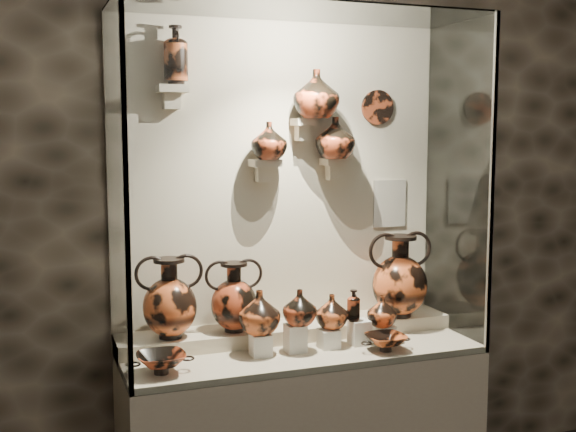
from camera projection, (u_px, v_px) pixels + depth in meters
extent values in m
cube|color=black|center=(279.00, 182.00, 3.65)|extent=(5.00, 0.02, 3.20)
cube|color=#C6B599|center=(301.00, 350.00, 3.44)|extent=(1.68, 0.58, 0.03)
cube|color=#C6B599|center=(289.00, 334.00, 3.60)|extent=(1.70, 0.25, 0.10)
cube|color=beige|center=(279.00, 182.00, 3.64)|extent=(1.70, 0.03, 1.60)
cube|color=white|center=(327.00, 191.00, 3.07)|extent=(1.70, 0.01, 1.60)
cube|color=white|center=(116.00, 192.00, 3.06)|extent=(0.01, 0.60, 1.60)
cube|color=white|center=(458.00, 182.00, 3.64)|extent=(0.01, 0.60, 1.60)
cube|color=white|center=(302.00, 11.00, 3.25)|extent=(1.70, 0.60, 0.01)
cube|color=gray|center=(126.00, 198.00, 2.79)|extent=(0.02, 0.02, 1.60)
cube|color=gray|center=(492.00, 186.00, 3.36)|extent=(0.02, 0.02, 1.60)
cube|color=silver|center=(261.00, 345.00, 3.31)|extent=(0.09, 0.09, 0.10)
cube|color=silver|center=(295.00, 338.00, 3.37)|extent=(0.09, 0.09, 0.13)
cube|color=silver|center=(329.00, 338.00, 3.43)|extent=(0.09, 0.09, 0.09)
cube|color=silver|center=(359.00, 332.00, 3.48)|extent=(0.09, 0.09, 0.12)
cube|color=silver|center=(385.00, 333.00, 3.53)|extent=(0.09, 0.09, 0.08)
cube|color=beige|center=(172.00, 89.00, 3.33)|extent=(0.14, 0.12, 0.04)
cube|color=beige|center=(265.00, 163.00, 3.53)|extent=(0.14, 0.12, 0.04)
cube|color=beige|center=(303.00, 122.00, 3.57)|extent=(0.10, 0.12, 0.04)
cube|color=beige|center=(336.00, 162.00, 3.66)|extent=(0.14, 0.12, 0.04)
imported|color=#D55A28|center=(259.00, 312.00, 3.31)|extent=(0.20, 0.20, 0.20)
imported|color=#A63C1D|center=(299.00, 307.00, 3.34)|extent=(0.20, 0.20, 0.17)
imported|color=#D55A28|center=(332.00, 311.00, 3.43)|extent=(0.19, 0.19, 0.16)
imported|color=#D55A28|center=(382.00, 311.00, 3.50)|extent=(0.18, 0.18, 0.15)
imported|color=#A63C1D|center=(269.00, 141.00, 3.48)|extent=(0.23, 0.23, 0.18)
imported|color=#A63C1D|center=(316.00, 94.00, 3.51)|extent=(0.26, 0.26, 0.24)
imported|color=#A63C1D|center=(335.00, 138.00, 3.58)|extent=(0.21, 0.21, 0.21)
cylinder|color=#953A1D|center=(377.00, 107.00, 3.75)|extent=(0.18, 0.02, 0.18)
cube|color=beige|center=(389.00, 203.00, 3.85)|extent=(0.19, 0.01, 0.25)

